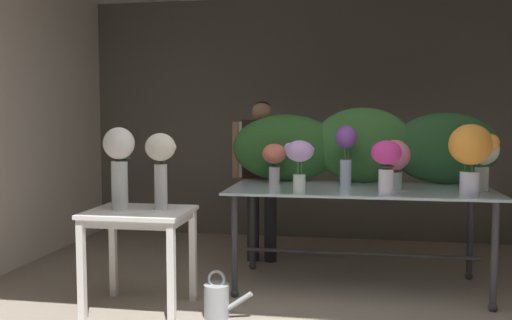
# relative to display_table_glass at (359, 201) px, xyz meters

# --- Properties ---
(ground_plane) EXTENTS (8.17, 8.17, 0.00)m
(ground_plane) POSITION_rel_display_table_glass_xyz_m (-0.48, 0.06, -0.73)
(ground_plane) COLOR gray
(wall_back) EXTENTS (5.49, 0.12, 2.82)m
(wall_back) POSITION_rel_display_table_glass_xyz_m (-0.48, 1.92, 0.68)
(wall_back) COLOR #5B564C
(wall_back) RESTS_ON ground
(wall_left) EXTENTS (0.12, 3.83, 2.82)m
(wall_left) POSITION_rel_display_table_glass_xyz_m (-3.22, 0.06, 0.68)
(wall_left) COLOR beige
(wall_left) RESTS_ON ground
(display_table_glass) EXTENTS (2.14, 1.01, 0.85)m
(display_table_glass) POSITION_rel_display_table_glass_xyz_m (0.00, 0.00, 0.00)
(display_table_glass) COLOR silver
(display_table_glass) RESTS_ON ground
(side_table_white) EXTENTS (0.74, 0.60, 0.74)m
(side_table_white) POSITION_rel_display_table_glass_xyz_m (-1.60, -0.80, -0.09)
(side_table_white) COLOR white
(side_table_white) RESTS_ON ground
(florist) EXTENTS (0.59, 0.24, 1.58)m
(florist) POSITION_rel_display_table_glass_xyz_m (-0.93, 0.70, 0.24)
(florist) COLOR #232328
(florist) RESTS_ON ground
(foliage_backdrop) EXTENTS (2.34, 0.29, 0.67)m
(foliage_backdrop) POSITION_rel_display_table_glass_xyz_m (0.03, 0.38, 0.43)
(foliage_backdrop) COLOR #2D6028
(foliage_backdrop) RESTS_ON display_table_glass
(vase_coral_ranunculus) EXTENTS (0.21, 0.21, 0.35)m
(vase_coral_ranunculus) POSITION_rel_display_table_glass_xyz_m (-0.73, 0.13, 0.34)
(vase_coral_ranunculus) COLOR silver
(vase_coral_ranunculus) RESTS_ON display_table_glass
(vase_ivory_stock) EXTENTS (0.27, 0.27, 0.45)m
(vase_ivory_stock) POSITION_rel_display_table_glass_xyz_m (0.94, -0.03, 0.39)
(vase_ivory_stock) COLOR silver
(vase_ivory_stock) RESTS_ON display_table_glass
(vase_sunset_lilies) EXTENTS (0.35, 0.31, 0.53)m
(vase_sunset_lilies) POSITION_rel_display_table_glass_xyz_m (0.80, -0.36, 0.45)
(vase_sunset_lilies) COLOR silver
(vase_sunset_lilies) RESTS_ON display_table_glass
(vase_violet_snapdragons) EXTENTS (0.18, 0.18, 0.51)m
(vase_violet_snapdragons) POSITION_rel_display_table_glass_xyz_m (-0.11, 0.09, 0.43)
(vase_violet_snapdragons) COLOR silver
(vase_violet_snapdragons) RESTS_ON display_table_glass
(vase_lilac_freesia) EXTENTS (0.23, 0.22, 0.41)m
(vase_lilac_freesia) POSITION_rel_display_table_glass_xyz_m (-0.46, -0.42, 0.39)
(vase_lilac_freesia) COLOR silver
(vase_lilac_freesia) RESTS_ON display_table_glass
(vase_magenta_dahlias) EXTENTS (0.23, 0.23, 0.41)m
(vase_magenta_dahlias) POSITION_rel_display_table_glass_xyz_m (0.18, -0.42, 0.37)
(vase_magenta_dahlias) COLOR silver
(vase_magenta_dahlias) RESTS_ON display_table_glass
(vase_rosy_tulips) EXTENTS (0.24, 0.24, 0.40)m
(vase_rosy_tulips) POSITION_rel_display_table_glass_xyz_m (0.28, -0.05, 0.35)
(vase_rosy_tulips) COLOR silver
(vase_rosy_tulips) RESTS_ON display_table_glass
(vase_white_roses_tall) EXTENTS (0.23, 0.23, 0.60)m
(vase_white_roses_tall) POSITION_rel_display_table_glass_xyz_m (-1.74, -0.80, 0.38)
(vase_white_roses_tall) COLOR silver
(vase_white_roses_tall) RESTS_ON side_table_white
(vase_cream_lisianthus_tall) EXTENTS (0.23, 0.22, 0.56)m
(vase_cream_lisianthus_tall) POSITION_rel_display_table_glass_xyz_m (-1.45, -0.74, 0.38)
(vase_cream_lisianthus_tall) COLOR silver
(vase_cream_lisianthus_tall) RESTS_ON side_table_white
(watering_can) EXTENTS (0.35, 0.18, 0.34)m
(watering_can) POSITION_rel_display_table_glass_xyz_m (-1.00, -0.87, -0.60)
(watering_can) COLOR #999EA3
(watering_can) RESTS_ON ground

